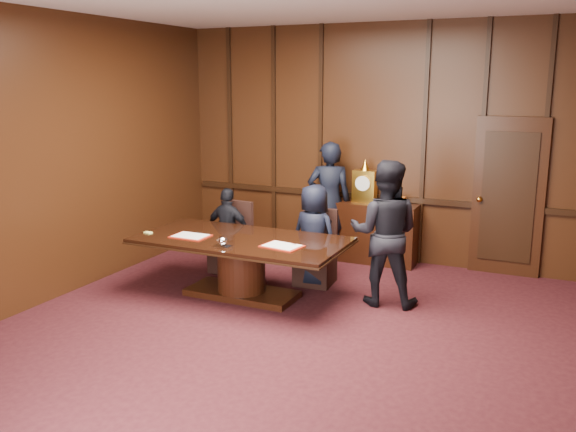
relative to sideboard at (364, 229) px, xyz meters
The scene contains 13 objects.
room 3.36m from the sideboard, 88.80° to the right, with size 7.00×7.04×3.50m.
sideboard is the anchor object (origin of this frame).
conference_table 2.34m from the sideboard, 112.64° to the right, with size 2.62×1.32×0.76m.
folder_left 2.82m from the sideboard, 122.58° to the right, with size 0.46×0.33×0.02m.
folder_right 2.34m from the sideboard, 96.58° to the right, with size 0.51×0.40×0.02m.
inkstand 2.78m from the sideboard, 109.05° to the right, with size 0.20×0.14×0.12m.
notepad 3.23m from the sideboard, 130.88° to the right, with size 0.10×0.07×0.01m, color #FEFF7C.
chair_left 2.02m from the sideboard, 140.36° to the right, with size 0.52×0.52×0.99m.
chair_right 1.32m from the sideboard, 101.15° to the right, with size 0.51×0.51×0.99m.
signatory_left 2.07m from the sideboard, 138.76° to the right, with size 0.71×0.30×1.21m, color black.
signatory_right 1.40m from the sideboard, 100.46° to the right, with size 0.66×0.43×1.36m, color black.
witness_left 0.67m from the sideboard, 162.24° to the right, with size 0.66×0.43×1.80m, color black.
witness_right 1.86m from the sideboard, 64.52° to the right, with size 0.86×0.67×1.77m, color black.
Camera 1 is at (2.69, -5.30, 2.67)m, focal length 38.00 mm.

